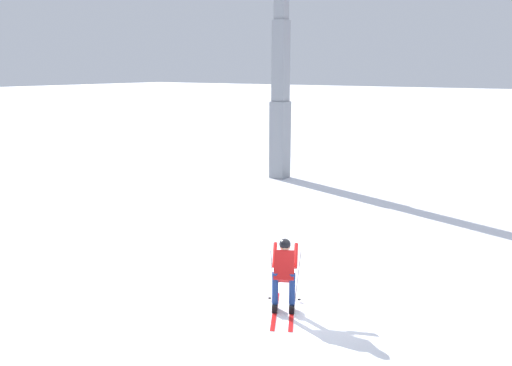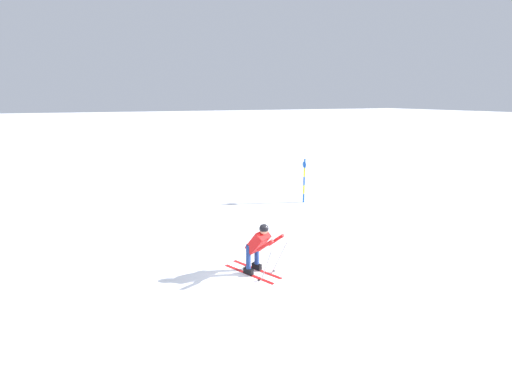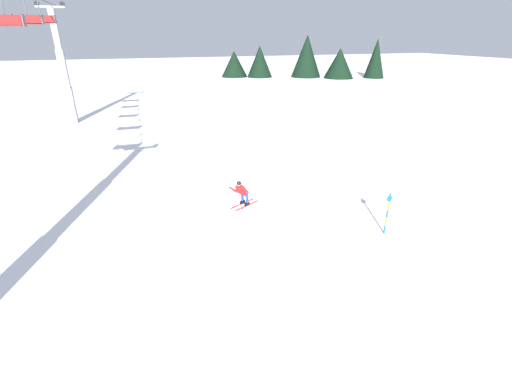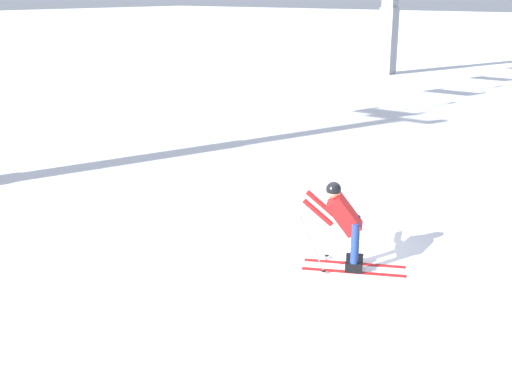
{
  "view_description": "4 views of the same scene",
  "coord_description": "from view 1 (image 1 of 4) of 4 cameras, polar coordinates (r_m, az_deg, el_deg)",
  "views": [
    {
      "loc": [
        4.54,
        -9.19,
        4.96
      ],
      "look_at": [
        -0.67,
        -1.2,
        2.75
      ],
      "focal_mm": 34.8,
      "sensor_mm": 36.0,
      "label": 1
    },
    {
      "loc": [
        3.31,
        7.21,
        4.61
      ],
      "look_at": [
        0.1,
        -0.06,
        2.71
      ],
      "focal_mm": 24.81,
      "sensor_mm": 36.0,
      "label": 2
    },
    {
      "loc": [
        -16.04,
        3.73,
        8.33
      ],
      "look_at": [
        -0.22,
        -1.53,
        1.18
      ],
      "focal_mm": 24.4,
      "sensor_mm": 36.0,
      "label": 3
    },
    {
      "loc": [
        -8.79,
        -5.55,
        4.4
      ],
      "look_at": [
        -0.62,
        0.79,
        1.26
      ],
      "focal_mm": 44.76,
      "sensor_mm": 36.0,
      "label": 4
    }
  ],
  "objects": [
    {
      "name": "lift_tower_near",
      "position": [
        22.62,
        2.85,
        12.19
      ],
      "size": [
        0.73,
        2.61,
        11.1
      ],
      "color": "gray",
      "rests_on": "ground_plane"
    },
    {
      "name": "ground_plane",
      "position": [
        11.39,
        6.28,
        -12.88
      ],
      "size": [
        260.0,
        260.0,
        0.0
      ],
      "primitive_type": "plane",
      "color": "white"
    },
    {
      "name": "skier_carving_main",
      "position": [
        10.56,
        3.27,
        -9.89
      ],
      "size": [
        1.3,
        1.8,
        1.62
      ],
      "color": "red",
      "rests_on": "ground_plane"
    }
  ]
}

